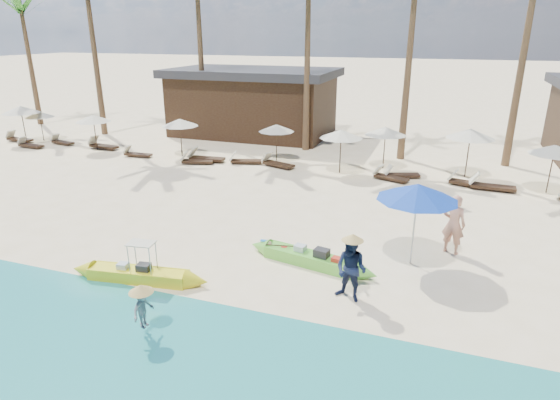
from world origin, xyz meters
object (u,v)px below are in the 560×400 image
(tourist, at_px, (454,224))
(blue_umbrella, at_px, (418,192))
(green_canoe, at_px, (310,258))
(yellow_canoe, at_px, (138,274))

(tourist, xyz_separation_m, blue_umbrella, (-1.12, -1.18, 1.31))
(green_canoe, distance_m, yellow_canoe, 4.95)
(yellow_canoe, xyz_separation_m, tourist, (8.20, 4.79, 0.77))
(yellow_canoe, distance_m, tourist, 9.53)
(green_canoe, bearing_deg, blue_umbrella, 31.93)
(green_canoe, xyz_separation_m, yellow_canoe, (-4.26, -2.52, -0.01))
(yellow_canoe, bearing_deg, tourist, 21.99)
(yellow_canoe, relative_size, tourist, 2.37)
(yellow_canoe, height_order, blue_umbrella, blue_umbrella)
(tourist, bearing_deg, green_canoe, 46.38)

